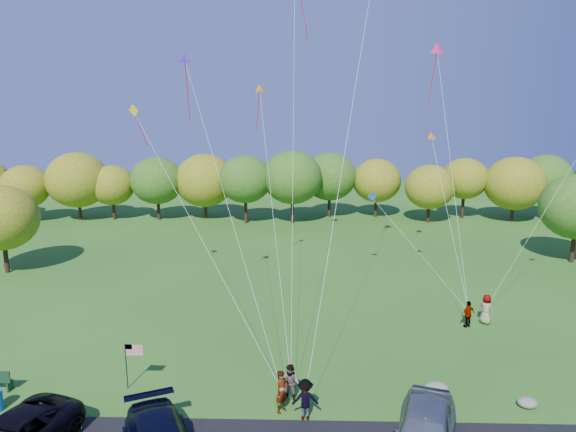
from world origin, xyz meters
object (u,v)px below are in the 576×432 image
(flyer_a, at_px, (282,391))
(flyer_b, at_px, (291,383))
(flyer_e, at_px, (486,309))
(flyer_c, at_px, (305,399))
(minivan_silver, at_px, (425,432))
(flyer_d, at_px, (468,314))

(flyer_a, relative_size, flyer_b, 1.09)
(flyer_a, xyz_separation_m, flyer_e, (11.93, 9.46, -0.03))
(flyer_a, bearing_deg, flyer_c, -78.89)
(minivan_silver, bearing_deg, flyer_b, 163.21)
(flyer_b, bearing_deg, minivan_silver, -9.17)
(flyer_d, height_order, flyer_e, flyer_e)
(minivan_silver, bearing_deg, flyer_a, 171.36)
(flyer_c, bearing_deg, flyer_a, -30.15)
(flyer_d, bearing_deg, flyer_b, 9.39)
(flyer_a, bearing_deg, minivan_silver, -78.61)
(flyer_c, height_order, flyer_e, flyer_e)
(minivan_silver, height_order, flyer_e, minivan_silver)
(flyer_d, xyz_separation_m, flyer_e, (1.23, 0.54, 0.10))
(flyer_b, bearing_deg, flyer_c, -38.71)
(flyer_a, height_order, flyer_b, flyer_a)
(flyer_b, distance_m, flyer_e, 14.45)
(minivan_silver, height_order, flyer_a, minivan_silver)
(minivan_silver, distance_m, flyer_b, 6.17)
(minivan_silver, relative_size, flyer_a, 2.89)
(minivan_silver, xyz_separation_m, flyer_d, (5.26, 11.64, -0.17))
(flyer_a, height_order, flyer_c, flyer_a)
(flyer_a, relative_size, flyer_d, 1.15)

